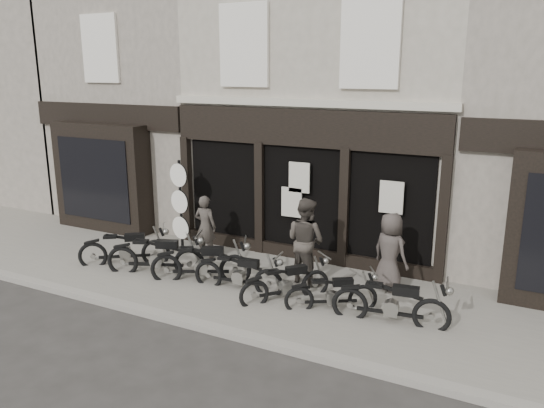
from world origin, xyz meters
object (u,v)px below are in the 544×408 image
at_px(motorcycle_5, 332,297).
at_px(motorcycle_0, 126,252).
at_px(motorcycle_1, 157,260).
at_px(motorcycle_3, 239,277).
at_px(motorcycle_2, 202,267).
at_px(man_left, 205,227).
at_px(motorcycle_4, 286,286).
at_px(advert_sign_post, 180,209).
at_px(man_right, 390,252).
at_px(motorcycle_6, 392,307).
at_px(man_centre, 305,240).

bearing_deg(motorcycle_5, motorcycle_0, 148.48).
relative_size(motorcycle_1, motorcycle_3, 1.06).
height_order(motorcycle_2, man_left, man_left).
bearing_deg(motorcycle_5, man_left, 130.14).
bearing_deg(motorcycle_4, man_left, 104.98).
distance_m(motorcycle_0, advert_sign_post, 1.83).
distance_m(man_right, advert_sign_post, 5.70).
distance_m(motorcycle_2, advert_sign_post, 2.47).
bearing_deg(motorcycle_6, motorcycle_5, 168.65).
bearing_deg(man_centre, motorcycle_1, 35.42).
distance_m(motorcycle_6, man_right, 1.68).
xyz_separation_m(motorcycle_1, advert_sign_post, (-0.54, 1.70, 0.78)).
bearing_deg(motorcycle_1, motorcycle_0, 150.63).
distance_m(man_left, man_centre, 2.94).
xyz_separation_m(man_centre, advert_sign_post, (-3.87, 0.57, 0.14)).
distance_m(motorcycle_2, man_centre, 2.45).
xyz_separation_m(man_left, man_centre, (2.92, -0.33, 0.16)).
bearing_deg(motorcycle_0, man_right, -23.12).
xyz_separation_m(motorcycle_4, man_centre, (-0.03, 1.05, 0.71)).
height_order(man_left, advert_sign_post, advert_sign_post).
height_order(motorcycle_5, motorcycle_6, motorcycle_6).
xyz_separation_m(motorcycle_3, man_right, (2.95, 1.44, 0.59)).
height_order(motorcycle_5, man_centre, man_centre).
xyz_separation_m(motorcycle_0, motorcycle_4, (4.47, -0.08, -0.03)).
distance_m(motorcycle_2, motorcycle_6, 4.42).
bearing_deg(motorcycle_3, motorcycle_1, 175.39).
bearing_deg(motorcycle_1, motorcycle_5, -20.51).
bearing_deg(motorcycle_3, motorcycle_4, -6.39).
relative_size(motorcycle_3, motorcycle_5, 1.24).
xyz_separation_m(motorcycle_3, advert_sign_post, (-2.74, 1.63, 0.83)).
height_order(man_left, man_centre, man_centre).
bearing_deg(motorcycle_6, motorcycle_3, 171.06).
relative_size(motorcycle_1, motorcycle_6, 1.00).
distance_m(motorcycle_2, man_left, 1.62).
relative_size(motorcycle_2, man_right, 1.23).
height_order(motorcycle_2, man_right, man_right).
xyz_separation_m(motorcycle_6, man_left, (-5.20, 1.46, 0.51)).
bearing_deg(motorcycle_5, man_right, 31.08).
relative_size(motorcycle_2, motorcycle_6, 0.95).
bearing_deg(motorcycle_0, motorcycle_4, -36.42).
xyz_separation_m(man_left, man_right, (4.75, 0.06, 0.06)).
height_order(man_centre, man_right, man_centre).
xyz_separation_m(motorcycle_2, motorcycle_3, (1.02, -0.06, -0.04)).
xyz_separation_m(motorcycle_4, man_right, (1.79, 1.44, 0.60)).
distance_m(motorcycle_0, motorcycle_1, 1.12).
xyz_separation_m(motorcycle_6, man_right, (-0.46, 1.51, 0.56)).
bearing_deg(motorcycle_0, motorcycle_5, -36.16).
height_order(motorcycle_0, motorcycle_6, motorcycle_6).
bearing_deg(motorcycle_4, motorcycle_0, 129.06).
relative_size(motorcycle_5, advert_sign_post, 0.68).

